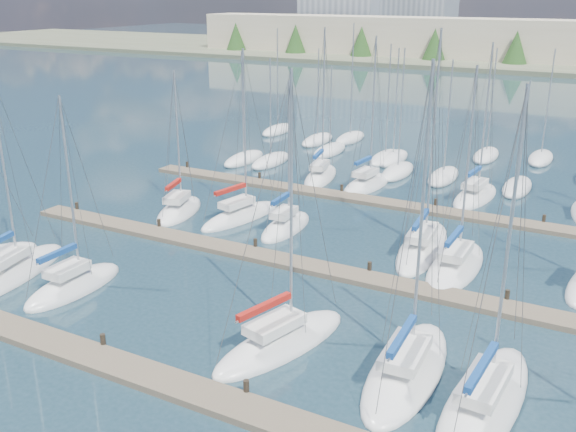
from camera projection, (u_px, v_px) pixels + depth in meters
The scene contains 19 objects.
ground at pixel (471, 134), 76.17m from camera, with size 400.00×400.00×0.00m, color #243C48.
dock_near at pixel (158, 379), 28.00m from camera, with size 44.00×1.93×1.10m.
dock_mid at pixel (303, 265), 39.62m from camera, with size 44.00×1.93×1.10m.
dock_far at pixel (383, 203), 51.24m from camera, with size 44.00×1.93×1.10m.
sailboat_b at pixel (11, 273), 38.43m from camera, with size 4.93×9.86×12.90m.
sailboat_h at pixel (179, 211), 49.32m from camera, with size 4.27×7.08×11.48m.
sailboat_n at pixel (320, 176), 58.27m from camera, with size 3.82×8.00×13.95m.
sailboat_d at pixel (281, 342), 30.87m from camera, with size 4.80×8.89×13.85m.
sailboat_e at pixel (406, 370), 28.64m from camera, with size 3.36×9.32×14.45m.
sailboat_l at pixel (455, 266), 39.41m from camera, with size 2.83×8.60×12.99m.
sailboat_i at pixel (241, 216), 48.11m from camera, with size 3.73×8.24×13.13m.
sailboat_k at pixel (422, 247), 42.35m from camera, with size 3.54×10.10×14.82m.
sailboat_c at pixel (74, 286), 36.78m from camera, with size 2.57×6.87×11.73m.
sailboat_j at pixel (286, 227), 45.96m from camera, with size 2.57×6.58×11.26m.
sailboat_f at pixel (485, 402), 26.45m from camera, with size 3.34×9.94×13.82m.
sailboat_p at pixel (475, 196), 52.73m from camera, with size 3.28×7.92×13.18m.
sailboat_o at pixel (367, 184), 55.90m from camera, with size 3.21×7.29×13.43m.
distant_boats at pixel (390, 157), 64.54m from camera, with size 36.93×20.75×13.30m.
shoreline at pixel (507, 28), 154.13m from camera, with size 400.00×60.00×38.00m.
Camera 1 is at (16.41, -16.42, 16.22)m, focal length 40.00 mm.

